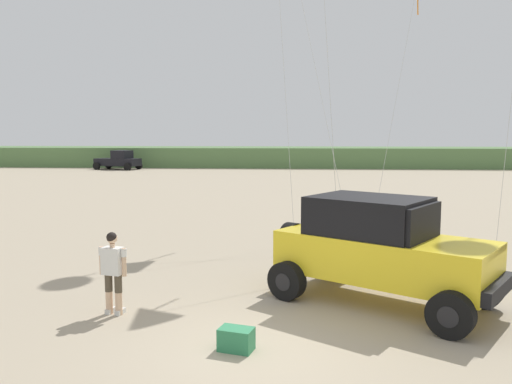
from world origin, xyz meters
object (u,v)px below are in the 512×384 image
object	(u,v)px
jeep	(380,248)
person_watching	(113,268)
distant_pickup	(119,160)
cooler_box	(236,339)

from	to	relation	value
jeep	person_watching	xyz separation A→B (m)	(-5.39, -1.13, -0.26)
person_watching	distant_pickup	bearing A→B (deg)	109.03
jeep	person_watching	bearing A→B (deg)	-168.17
cooler_box	distant_pickup	size ratio (longest dim) A/B	0.11
jeep	cooler_box	size ratio (longest dim) A/B	8.83
person_watching	jeep	bearing A→B (deg)	11.83
jeep	cooler_box	distance (m)	3.98
cooler_box	jeep	bearing A→B (deg)	59.14
cooler_box	person_watching	bearing A→B (deg)	164.22
cooler_box	distant_pickup	world-z (taller)	distant_pickup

